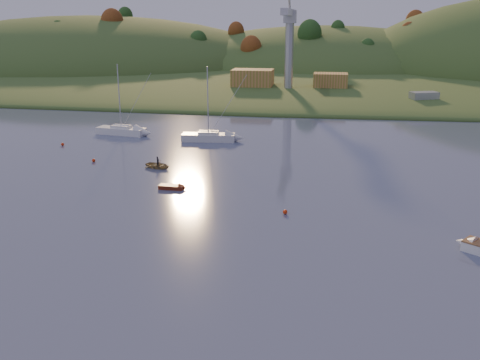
% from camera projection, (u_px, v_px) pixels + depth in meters
% --- Properties ---
extents(far_shore, '(620.00, 220.00, 1.50)m').
position_uv_depth(far_shore, '(302.00, 65.00, 247.06)').
color(far_shore, '#315321').
rests_on(far_shore, ground).
extents(shore_slope, '(640.00, 150.00, 7.00)m').
position_uv_depth(shore_slope, '(292.00, 80.00, 185.65)').
color(shore_slope, '#315321').
rests_on(shore_slope, ground).
extents(hill_left, '(170.00, 140.00, 44.00)m').
position_uv_depth(hill_left, '(91.00, 68.00, 232.79)').
color(hill_left, '#315321').
rests_on(hill_left, ground).
extents(hill_center, '(140.00, 120.00, 36.00)m').
position_uv_depth(hill_center, '(323.00, 69.00, 226.60)').
color(hill_center, '#315321').
rests_on(hill_center, ground).
extents(hillside_trees, '(280.00, 50.00, 32.00)m').
position_uv_depth(hillside_trees, '(296.00, 75.00, 204.54)').
color(hillside_trees, '#1E491A').
rests_on(hillside_trees, ground).
extents(wharf, '(42.00, 16.00, 2.40)m').
position_uv_depth(wharf, '(300.00, 93.00, 143.89)').
color(wharf, slate).
rests_on(wharf, ground).
extents(shed_west, '(11.00, 8.00, 4.80)m').
position_uv_depth(shed_west, '(253.00, 78.00, 145.83)').
color(shed_west, olive).
rests_on(shed_west, wharf).
extents(shed_east, '(9.00, 7.00, 4.00)m').
position_uv_depth(shed_east, '(330.00, 81.00, 143.61)').
color(shed_east, olive).
rests_on(shed_east, wharf).
extents(dock_crane, '(3.20, 28.00, 20.30)m').
position_uv_depth(dock_crane, '(289.00, 32.00, 136.35)').
color(dock_crane, '#B7B7BC').
rests_on(dock_crane, wharf).
extents(sailboat_near, '(9.37, 3.56, 12.71)m').
position_uv_depth(sailboat_near, '(208.00, 136.00, 92.32)').
color(sailboat_near, silver).
rests_on(sailboat_near, ground).
extents(sailboat_far, '(9.45, 4.17, 12.67)m').
position_uv_depth(sailboat_far, '(121.00, 130.00, 97.57)').
color(sailboat_far, white).
rests_on(sailboat_far, ground).
extents(canoe, '(4.53, 3.86, 0.79)m').
position_uv_depth(canoe, '(158.00, 165.00, 75.54)').
color(canoe, '#A08C58').
rests_on(canoe, ground).
extents(paddler, '(0.49, 0.60, 1.42)m').
position_uv_depth(paddler, '(158.00, 163.00, 75.45)').
color(paddler, black).
rests_on(paddler, ground).
extents(red_tender, '(3.60, 1.27, 1.22)m').
position_uv_depth(red_tender, '(177.00, 187.00, 66.10)').
color(red_tender, '#601E0D').
rests_on(red_tender, ground).
extents(work_vessel, '(15.66, 10.10, 3.79)m').
position_uv_depth(work_vessel, '(423.00, 102.00, 126.81)').
color(work_vessel, slate).
rests_on(work_vessel, ground).
extents(buoy_0, '(0.50, 0.50, 0.50)m').
position_uv_depth(buoy_0, '(285.00, 212.00, 57.67)').
color(buoy_0, red).
rests_on(buoy_0, ground).
extents(buoy_1, '(0.50, 0.50, 0.50)m').
position_uv_depth(buoy_1, '(63.00, 144.00, 88.91)').
color(buoy_1, red).
rests_on(buoy_1, ground).
extents(buoy_2, '(0.50, 0.50, 0.50)m').
position_uv_depth(buoy_2, '(94.00, 160.00, 78.76)').
color(buoy_2, red).
rests_on(buoy_2, ground).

